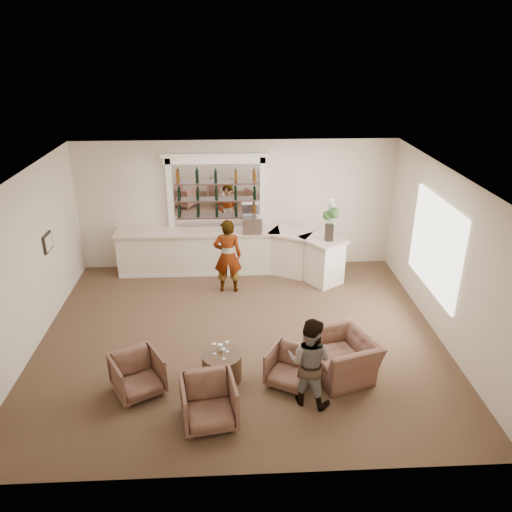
{
  "coord_description": "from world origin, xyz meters",
  "views": [
    {
      "loc": [
        -0.13,
        -8.61,
        5.58
      ],
      "look_at": [
        0.36,
        0.9,
        1.38
      ],
      "focal_mm": 35.0,
      "sensor_mm": 36.0,
      "label": 1
    }
  ],
  "objects_px": {
    "guest": "(309,362)",
    "armchair_center": "(209,402)",
    "armchair_right": "(290,367)",
    "espresso_machine": "(252,224)",
    "armchair_far": "(342,356)",
    "bar_counter": "(231,252)",
    "cocktail_table": "(222,367)",
    "armchair_left": "(137,374)",
    "flower_vase": "(330,217)",
    "sommelier": "(228,256)"
  },
  "relations": [
    {
      "from": "guest",
      "to": "armchair_center",
      "type": "distance_m",
      "value": 1.71
    },
    {
      "from": "armchair_right",
      "to": "espresso_machine",
      "type": "distance_m",
      "value": 4.57
    },
    {
      "from": "armchair_center",
      "to": "armchair_far",
      "type": "distance_m",
      "value": 2.58
    },
    {
      "from": "bar_counter",
      "to": "armchair_center",
      "type": "height_order",
      "value": "bar_counter"
    },
    {
      "from": "cocktail_table",
      "to": "espresso_machine",
      "type": "relative_size",
      "value": 1.51
    },
    {
      "from": "guest",
      "to": "armchair_left",
      "type": "xyz_separation_m",
      "value": [
        -2.84,
        0.38,
        -0.42
      ]
    },
    {
      "from": "armchair_left",
      "to": "armchair_center",
      "type": "relative_size",
      "value": 0.93
    },
    {
      "from": "bar_counter",
      "to": "armchair_far",
      "type": "distance_m",
      "value": 4.74
    },
    {
      "from": "armchair_right",
      "to": "espresso_machine",
      "type": "xyz_separation_m",
      "value": [
        -0.46,
        4.44,
        1.01
      ]
    },
    {
      "from": "armchair_left",
      "to": "flower_vase",
      "type": "xyz_separation_m",
      "value": [
        3.93,
        3.9,
        1.37
      ]
    },
    {
      "from": "guest",
      "to": "espresso_machine",
      "type": "bearing_deg",
      "value": -56.1
    },
    {
      "from": "armchair_left",
      "to": "armchair_right",
      "type": "bearing_deg",
      "value": -27.21
    },
    {
      "from": "bar_counter",
      "to": "armchair_center",
      "type": "relative_size",
      "value": 6.73
    },
    {
      "from": "bar_counter",
      "to": "armchair_far",
      "type": "relative_size",
      "value": 4.88
    },
    {
      "from": "espresso_machine",
      "to": "flower_vase",
      "type": "distance_m",
      "value": 1.94
    },
    {
      "from": "sommelier",
      "to": "armchair_left",
      "type": "distance_m",
      "value": 4.0
    },
    {
      "from": "bar_counter",
      "to": "cocktail_table",
      "type": "distance_m",
      "value": 4.36
    },
    {
      "from": "cocktail_table",
      "to": "armchair_far",
      "type": "height_order",
      "value": "armchair_far"
    },
    {
      "from": "cocktail_table",
      "to": "armchair_left",
      "type": "bearing_deg",
      "value": -168.2
    },
    {
      "from": "guest",
      "to": "armchair_left",
      "type": "height_order",
      "value": "guest"
    },
    {
      "from": "armchair_center",
      "to": "armchair_far",
      "type": "height_order",
      "value": "armchair_center"
    },
    {
      "from": "guest",
      "to": "flower_vase",
      "type": "height_order",
      "value": "flower_vase"
    },
    {
      "from": "armchair_left",
      "to": "espresso_machine",
      "type": "height_order",
      "value": "espresso_machine"
    },
    {
      "from": "cocktail_table",
      "to": "armchair_right",
      "type": "xyz_separation_m",
      "value": [
        1.19,
        -0.19,
        0.09
      ]
    },
    {
      "from": "armchair_center",
      "to": "flower_vase",
      "type": "distance_m",
      "value": 5.58
    },
    {
      "from": "armchair_right",
      "to": "espresso_machine",
      "type": "bearing_deg",
      "value": 125.13
    },
    {
      "from": "guest",
      "to": "armchair_far",
      "type": "relative_size",
      "value": 1.33
    },
    {
      "from": "cocktail_table",
      "to": "flower_vase",
      "type": "height_order",
      "value": "flower_vase"
    },
    {
      "from": "cocktail_table",
      "to": "espresso_machine",
      "type": "height_order",
      "value": "espresso_machine"
    },
    {
      "from": "bar_counter",
      "to": "armchair_center",
      "type": "xyz_separation_m",
      "value": [
        -0.38,
        -5.42,
        -0.19
      ]
    },
    {
      "from": "guest",
      "to": "bar_counter",
      "type": "bearing_deg",
      "value": -50.39
    },
    {
      "from": "flower_vase",
      "to": "cocktail_table",
      "type": "bearing_deg",
      "value": -124.87
    },
    {
      "from": "bar_counter",
      "to": "guest",
      "type": "height_order",
      "value": "guest"
    },
    {
      "from": "guest",
      "to": "armchair_right",
      "type": "height_order",
      "value": "guest"
    },
    {
      "from": "armchair_left",
      "to": "flower_vase",
      "type": "relative_size",
      "value": 0.75
    },
    {
      "from": "sommelier",
      "to": "armchair_far",
      "type": "xyz_separation_m",
      "value": [
        2.03,
        -3.34,
        -0.52
      ]
    },
    {
      "from": "flower_vase",
      "to": "sommelier",
      "type": "bearing_deg",
      "value": -174.14
    },
    {
      "from": "armchair_left",
      "to": "armchair_far",
      "type": "bearing_deg",
      "value": -24.4
    },
    {
      "from": "sommelier",
      "to": "armchair_far",
      "type": "height_order",
      "value": "sommelier"
    },
    {
      "from": "bar_counter",
      "to": "espresso_machine",
      "type": "xyz_separation_m",
      "value": [
        0.53,
        -0.09,
        0.77
      ]
    },
    {
      "from": "bar_counter",
      "to": "guest",
      "type": "distance_m",
      "value": 5.16
    },
    {
      "from": "armchair_right",
      "to": "flower_vase",
      "type": "bearing_deg",
      "value": 99.95
    },
    {
      "from": "armchair_left",
      "to": "espresso_machine",
      "type": "bearing_deg",
      "value": 35.17
    },
    {
      "from": "armchair_center",
      "to": "armchair_right",
      "type": "relative_size",
      "value": 1.14
    },
    {
      "from": "sommelier",
      "to": "guest",
      "type": "bearing_deg",
      "value": 109.61
    },
    {
      "from": "armchair_left",
      "to": "armchair_right",
      "type": "relative_size",
      "value": 1.06
    },
    {
      "from": "sommelier",
      "to": "armchair_far",
      "type": "bearing_deg",
      "value": 122.86
    },
    {
      "from": "guest",
      "to": "armchair_right",
      "type": "bearing_deg",
      "value": -37.63
    },
    {
      "from": "armchair_left",
      "to": "armchair_center",
      "type": "xyz_separation_m",
      "value": [
        1.23,
        -0.79,
        0.03
      ]
    },
    {
      "from": "bar_counter",
      "to": "guest",
      "type": "xyz_separation_m",
      "value": [
        1.23,
        -5.01,
        0.21
      ]
    }
  ]
}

